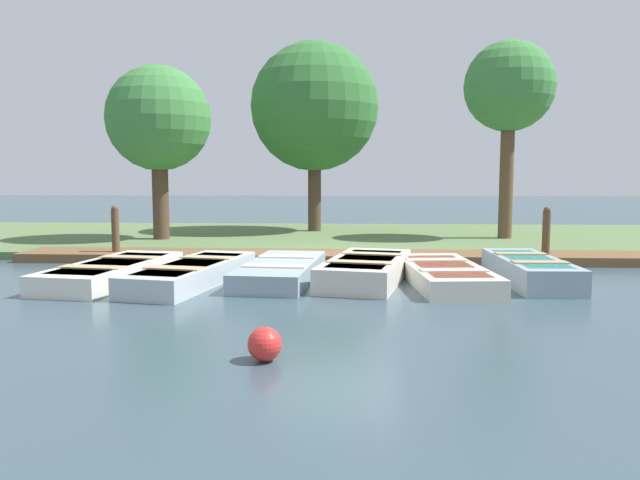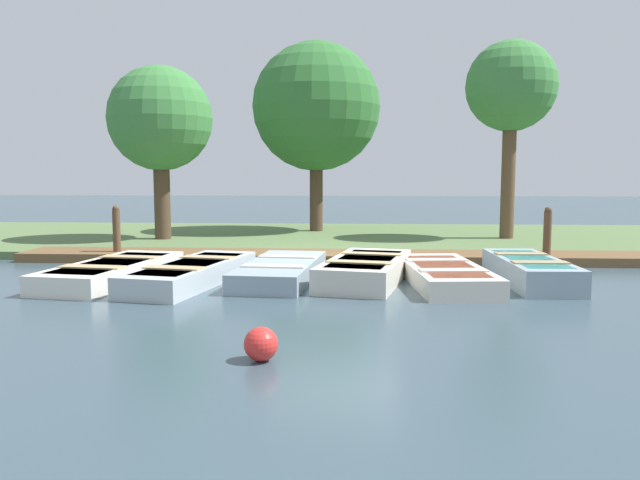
{
  "view_description": "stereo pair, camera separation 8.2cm",
  "coord_description": "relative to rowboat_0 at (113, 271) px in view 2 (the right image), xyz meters",
  "views": [
    {
      "loc": [
        11.98,
        0.34,
        1.87
      ],
      "look_at": [
        0.63,
        -0.27,
        0.65
      ],
      "focal_mm": 35.0,
      "sensor_mm": 36.0,
      "label": 1
    },
    {
      "loc": [
        11.98,
        0.42,
        1.87
      ],
      "look_at": [
        0.63,
        -0.27,
        0.65
      ],
      "focal_mm": 35.0,
      "sensor_mm": 36.0,
      "label": 2
    }
  ],
  "objects": [
    {
      "name": "ground_plane",
      "position": [
        -1.52,
        3.82,
        -0.18
      ],
      "size": [
        80.0,
        80.0,
        0.0
      ],
      "primitive_type": "plane",
      "color": "#384C56"
    },
    {
      "name": "shore_bank",
      "position": [
        -6.52,
        3.82,
        -0.09
      ],
      "size": [
        8.0,
        24.0,
        0.17
      ],
      "color": "#567042",
      "rests_on": "ground_plane"
    },
    {
      "name": "dock_walkway",
      "position": [
        -2.74,
        3.82,
        -0.08
      ],
      "size": [
        1.29,
        13.57,
        0.19
      ],
      "color": "brown",
      "rests_on": "ground_plane"
    },
    {
      "name": "rowboat_0",
      "position": [
        0.0,
        0.0,
        0.0
      ],
      "size": [
        3.4,
        1.63,
        0.36
      ],
      "rotation": [
        0.0,
        0.0,
        -0.14
      ],
      "color": "silver",
      "rests_on": "ground_plane"
    },
    {
      "name": "rowboat_1",
      "position": [
        0.11,
        1.43,
        0.01
      ],
      "size": [
        3.55,
        1.66,
        0.38
      ],
      "rotation": [
        0.0,
        0.0,
        -0.19
      ],
      "color": "#B2BCC1",
      "rests_on": "ground_plane"
    },
    {
      "name": "rowboat_2",
      "position": [
        -0.33,
        2.9,
        -0.01
      ],
      "size": [
        3.27,
        1.42,
        0.35
      ],
      "rotation": [
        0.0,
        0.0,
        -0.09
      ],
      "color": "#8C9EA8",
      "rests_on": "ground_plane"
    },
    {
      "name": "rowboat_3",
      "position": [
        -0.19,
        4.39,
        0.04
      ],
      "size": [
        3.09,
        1.75,
        0.44
      ],
      "rotation": [
        0.0,
        0.0,
        -0.21
      ],
      "color": "beige",
      "rests_on": "ground_plane"
    },
    {
      "name": "rowboat_4",
      "position": [
        -0.09,
        5.72,
        -0.01
      ],
      "size": [
        3.25,
        1.47,
        0.34
      ],
      "rotation": [
        0.0,
        0.0,
        0.09
      ],
      "color": "beige",
      "rests_on": "ground_plane"
    },
    {
      "name": "rowboat_5",
      "position": [
        -0.29,
        7.19,
        0.04
      ],
      "size": [
        2.89,
        1.05,
        0.44
      ],
      "rotation": [
        0.0,
        0.0,
        0.03
      ],
      "color": "#8C9EA8",
      "rests_on": "ground_plane"
    },
    {
      "name": "mooring_post_near",
      "position": [
        -2.6,
        -0.94,
        0.42
      ],
      "size": [
        0.16,
        0.16,
        1.18
      ],
      "color": "brown",
      "rests_on": "ground_plane"
    },
    {
      "name": "mooring_post_far",
      "position": [
        -2.6,
        8.16,
        0.42
      ],
      "size": [
        0.16,
        0.16,
        1.18
      ],
      "color": "brown",
      "rests_on": "ground_plane"
    },
    {
      "name": "buoy",
      "position": [
        4.43,
        3.28,
        -0.0
      ],
      "size": [
        0.35,
        0.35,
        0.35
      ],
      "color": "red",
      "rests_on": "ground_plane"
    },
    {
      "name": "park_tree_far_left",
      "position": [
        -5.39,
        -0.81,
        3.04
      ],
      "size": [
        2.66,
        2.66,
        4.59
      ],
      "color": "#4C3828",
      "rests_on": "ground_plane"
    },
    {
      "name": "park_tree_left",
      "position": [
        -7.88,
        3.02,
        3.59
      ],
      "size": [
        3.71,
        3.71,
        5.64
      ],
      "color": "#4C3828",
      "rests_on": "ground_plane"
    },
    {
      "name": "park_tree_center",
      "position": [
        -6.09,
        8.15,
        3.84
      ],
      "size": [
        2.32,
        2.32,
        5.25
      ],
      "color": "brown",
      "rests_on": "ground_plane"
    }
  ]
}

